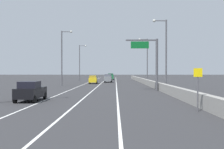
{
  "coord_description": "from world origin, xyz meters",
  "views": [
    {
      "loc": [
        1.28,
        -4.06,
        2.77
      ],
      "look_at": [
        0.56,
        54.0,
        2.11
      ],
      "focal_mm": 41.88,
      "sensor_mm": 36.0,
      "label": 1
    }
  ],
  "objects_px": {
    "lamp_post_right_third": "(146,58)",
    "car_green_3": "(111,77)",
    "lamp_post_right_second": "(165,50)",
    "car_yellow_0": "(93,80)",
    "speed_advisory_sign": "(198,86)",
    "lamp_post_left_mid": "(63,54)",
    "overhead_sign_gantry": "(152,58)",
    "car_black_2": "(31,91)",
    "lamp_post_left_far": "(80,60)",
    "car_gray_1": "(108,78)"
  },
  "relations": [
    {
      "from": "car_black_2",
      "to": "overhead_sign_gantry",
      "type": "bearing_deg",
      "value": 45.69
    },
    {
      "from": "speed_advisory_sign",
      "to": "car_black_2",
      "type": "distance_m",
      "value": 14.99
    },
    {
      "from": "overhead_sign_gantry",
      "to": "lamp_post_right_third",
      "type": "relative_size",
      "value": 0.71
    },
    {
      "from": "lamp_post_right_third",
      "to": "car_green_3",
      "type": "xyz_separation_m",
      "value": [
        -8.83,
        24.37,
        -4.97
      ]
    },
    {
      "from": "speed_advisory_sign",
      "to": "car_green_3",
      "type": "height_order",
      "value": "speed_advisory_sign"
    },
    {
      "from": "overhead_sign_gantry",
      "to": "speed_advisory_sign",
      "type": "xyz_separation_m",
      "value": [
        0.44,
        -19.69,
        -2.96
      ]
    },
    {
      "from": "lamp_post_left_mid",
      "to": "lamp_post_left_far",
      "type": "relative_size",
      "value": 1.0
    },
    {
      "from": "lamp_post_right_second",
      "to": "overhead_sign_gantry",
      "type": "bearing_deg",
      "value": -149.44
    },
    {
      "from": "speed_advisory_sign",
      "to": "car_gray_1",
      "type": "relative_size",
      "value": 0.63
    },
    {
      "from": "lamp_post_left_mid",
      "to": "lamp_post_left_far",
      "type": "distance_m",
      "value": 27.07
    },
    {
      "from": "lamp_post_right_third",
      "to": "lamp_post_left_far",
      "type": "xyz_separation_m",
      "value": [
        -17.57,
        15.02,
        0.0
      ]
    },
    {
      "from": "car_yellow_0",
      "to": "car_green_3",
      "type": "relative_size",
      "value": 0.9
    },
    {
      "from": "lamp_post_right_third",
      "to": "lamp_post_left_mid",
      "type": "height_order",
      "value": "same"
    },
    {
      "from": "speed_advisory_sign",
      "to": "lamp_post_left_mid",
      "type": "distance_m",
      "value": 35.37
    },
    {
      "from": "lamp_post_right_third",
      "to": "car_yellow_0",
      "type": "xyz_separation_m",
      "value": [
        -12.36,
        -2.11,
        -5.1
      ]
    },
    {
      "from": "lamp_post_left_far",
      "to": "lamp_post_right_third",
      "type": "bearing_deg",
      "value": -40.53
    },
    {
      "from": "overhead_sign_gantry",
      "to": "car_green_3",
      "type": "relative_size",
      "value": 1.65
    },
    {
      "from": "lamp_post_right_second",
      "to": "lamp_post_left_mid",
      "type": "relative_size",
      "value": 1.0
    },
    {
      "from": "lamp_post_right_second",
      "to": "car_yellow_0",
      "type": "height_order",
      "value": "lamp_post_right_second"
    },
    {
      "from": "overhead_sign_gantry",
      "to": "lamp_post_left_far",
      "type": "distance_m",
      "value": 41.82
    },
    {
      "from": "car_yellow_0",
      "to": "car_gray_1",
      "type": "xyz_separation_m",
      "value": [
        3.22,
        7.23,
        0.12
      ]
    },
    {
      "from": "lamp_post_left_mid",
      "to": "car_green_3",
      "type": "relative_size",
      "value": 2.32
    },
    {
      "from": "speed_advisory_sign",
      "to": "lamp_post_left_mid",
      "type": "height_order",
      "value": "lamp_post_left_mid"
    },
    {
      "from": "car_gray_1",
      "to": "lamp_post_right_third",
      "type": "bearing_deg",
      "value": -29.26
    },
    {
      "from": "lamp_post_left_mid",
      "to": "lamp_post_left_far",
      "type": "bearing_deg",
      "value": 90.69
    },
    {
      "from": "car_green_3",
      "to": "car_yellow_0",
      "type": "bearing_deg",
      "value": -97.59
    },
    {
      "from": "car_yellow_0",
      "to": "lamp_post_left_far",
      "type": "bearing_deg",
      "value": 106.91
    },
    {
      "from": "lamp_post_left_far",
      "to": "car_yellow_0",
      "type": "distance_m",
      "value": 18.61
    },
    {
      "from": "lamp_post_left_far",
      "to": "car_gray_1",
      "type": "distance_m",
      "value": 13.92
    },
    {
      "from": "lamp_post_left_mid",
      "to": "car_gray_1",
      "type": "bearing_deg",
      "value": 64.74
    },
    {
      "from": "car_yellow_0",
      "to": "car_green_3",
      "type": "distance_m",
      "value": 26.71
    },
    {
      "from": "car_gray_1",
      "to": "car_green_3",
      "type": "relative_size",
      "value": 1.05
    },
    {
      "from": "car_gray_1",
      "to": "car_yellow_0",
      "type": "bearing_deg",
      "value": -114.01
    },
    {
      "from": "car_green_3",
      "to": "lamp_post_left_mid",
      "type": "bearing_deg",
      "value": -103.01
    },
    {
      "from": "speed_advisory_sign",
      "to": "lamp_post_right_second",
      "type": "height_order",
      "value": "lamp_post_right_second"
    },
    {
      "from": "speed_advisory_sign",
      "to": "car_gray_1",
      "type": "distance_m",
      "value": 49.18
    },
    {
      "from": "car_green_3",
      "to": "lamp_post_right_second",
      "type": "bearing_deg",
      "value": -79.28
    },
    {
      "from": "overhead_sign_gantry",
      "to": "lamp_post_left_far",
      "type": "xyz_separation_m",
      "value": [
        -15.54,
        38.8,
        1.31
      ]
    },
    {
      "from": "car_black_2",
      "to": "car_green_3",
      "type": "distance_m",
      "value": 62.0
    },
    {
      "from": "lamp_post_right_third",
      "to": "lamp_post_left_mid",
      "type": "bearing_deg",
      "value": -145.07
    },
    {
      "from": "overhead_sign_gantry",
      "to": "lamp_post_left_mid",
      "type": "bearing_deg",
      "value": 142.35
    },
    {
      "from": "speed_advisory_sign",
      "to": "car_yellow_0",
      "type": "height_order",
      "value": "speed_advisory_sign"
    },
    {
      "from": "lamp_post_left_far",
      "to": "car_gray_1",
      "type": "relative_size",
      "value": 2.2
    },
    {
      "from": "lamp_post_right_third",
      "to": "car_green_3",
      "type": "bearing_deg",
      "value": 109.92
    },
    {
      "from": "car_yellow_0",
      "to": "car_gray_1",
      "type": "bearing_deg",
      "value": 65.99
    },
    {
      "from": "overhead_sign_gantry",
      "to": "car_black_2",
      "type": "distance_m",
      "value": 19.26
    },
    {
      "from": "lamp_post_right_second",
      "to": "car_green_3",
      "type": "bearing_deg",
      "value": 100.72
    },
    {
      "from": "lamp_post_right_second",
      "to": "lamp_post_left_mid",
      "type": "distance_m",
      "value": 20.24
    },
    {
      "from": "lamp_post_left_mid",
      "to": "car_gray_1",
      "type": "relative_size",
      "value": 2.2
    },
    {
      "from": "lamp_post_left_mid",
      "to": "car_gray_1",
      "type": "xyz_separation_m",
      "value": [
        8.1,
        17.16,
        -4.98
      ]
    }
  ]
}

